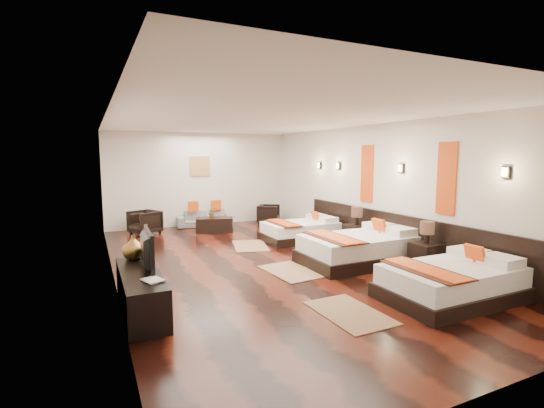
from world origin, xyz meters
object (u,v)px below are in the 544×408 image
armchair_left (145,222)px  table_plant (212,213)px  bed_far (301,231)px  figurine (134,247)px  book (145,282)px  sofa (205,218)px  bed_near (452,282)px  coffee_table (214,225)px  nightstand_b (356,233)px  bed_mid (359,248)px  armchair_right (269,214)px  tv_console (141,292)px  tv (142,250)px  nightstand_a (426,254)px

armchair_left → table_plant: size_ratio=2.65×
bed_far → figurine: (-4.19, -2.29, 0.49)m
book → sofa: book is taller
bed_near → sofa: bearing=102.5°
bed_near → coffee_table: bearing=104.3°
nightstand_b → book: nightstand_b is taller
bed_mid → nightstand_b: size_ratio=2.34×
figurine → book: bearing=-90.0°
armchair_right → armchair_left: bearing=127.0°
nightstand_b → tv_console: 5.26m
bed_mid → table_plant: size_ratio=8.27×
bed_mid → book: bearing=-163.7°
bed_near → figurine: 4.76m
nightstand_b → tv: size_ratio=1.01×
coffee_table → table_plant: table_plant is taller
tv → armchair_right: (4.45, 5.49, -0.53)m
figurine → tv_console: bearing=-90.0°
tv → bed_far: bearing=-52.5°
book → armchair_left: (0.75, 5.99, -0.24)m
tv → bed_near: bearing=-108.5°
armchair_left → table_plant: bearing=51.7°
book → armchair_left: size_ratio=0.39×
tv_console → figurine: 0.87m
nightstand_b → tv: tv is taller
tv → armchair_left: bearing=-4.8°
bed_far → armchair_left: bed_far is taller
bed_far → nightstand_b: size_ratio=1.95×
bed_mid → nightstand_b: bearing=54.9°
armchair_left → tv: bearing=-32.5°
coffee_table → nightstand_a: bearing=-65.5°
tv → armchair_left: 5.41m
book → armchair_left: armchair_left is taller
armchair_right → table_plant: table_plant is taller
nightstand_a → armchair_right: nightstand_a is taller
table_plant → bed_mid: bearing=-68.7°
bed_near → armchair_left: size_ratio=2.84×
tv_console → armchair_right: 7.21m
bed_far → figurine: bearing=-151.4°
armchair_left → table_plant: 1.82m
bed_near → tv_console: bearing=160.8°
bed_far → nightstand_b: (0.75, -1.25, 0.09)m
bed_near → armchair_right: bed_near is taller
bed_near → bed_far: size_ratio=1.09×
bed_mid → tv: size_ratio=2.36×
tv → book: 0.70m
book → figurine: bearing=90.0°
armchair_right → sofa: bearing=115.0°
coffee_table → bed_near: bearing=-75.7°
bed_mid → armchair_right: bed_mid is taller
bed_far → nightstand_a: nightstand_a is taller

